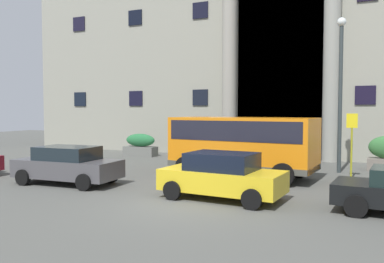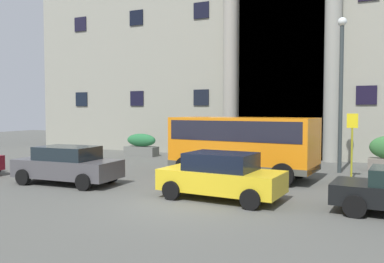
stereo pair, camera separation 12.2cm
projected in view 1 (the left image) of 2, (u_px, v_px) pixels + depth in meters
ground_plane at (179, 206)px, 12.35m from camera, size 80.00×64.00×0.12m
office_building_facade at (291, 30)px, 27.76m from camera, size 36.89×9.71×16.90m
orange_minibus at (242, 142)px, 17.14m from camera, size 6.32×2.99×2.59m
bus_stop_sign at (352, 139)px, 16.69m from camera, size 0.44×0.08×2.76m
hedge_planter_entrance_right at (140, 145)px, 25.30m from camera, size 2.12×0.84×1.41m
hedge_planter_west at (262, 153)px, 21.74m from camera, size 2.03×0.85×1.23m
hedge_planter_far_east at (197, 148)px, 23.14m from camera, size 2.09×0.74×1.52m
parked_estate_mid at (222, 176)px, 13.04m from camera, size 4.08×2.20×1.52m
parked_hatchback_near at (68, 165)px, 15.70m from camera, size 4.25×2.12×1.48m
motorcycle_far_end at (74, 164)px, 18.30m from camera, size 1.92×0.70×0.89m
lamppost_plaza_centre at (341, 82)px, 18.37m from camera, size 0.40×0.40×7.11m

